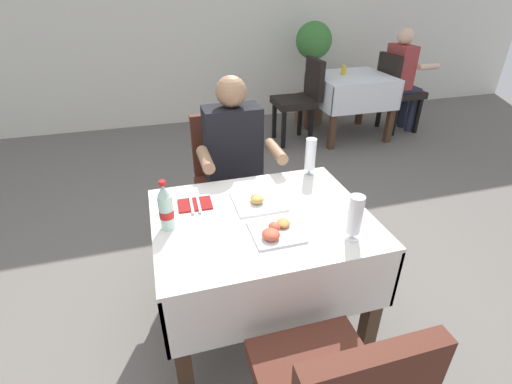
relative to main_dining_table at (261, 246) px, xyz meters
name	(u,v)px	position (x,y,z in m)	size (l,w,h in m)	color
ground_plane	(239,316)	(-0.11, 0.09, -0.57)	(11.00, 11.00, 0.00)	#66605B
main_dining_table	(261,246)	(0.00, 0.00, 0.00)	(1.04, 0.83, 0.75)	white
chair_far_diner_seat	(228,178)	(0.00, 0.81, -0.02)	(0.44, 0.50, 0.97)	#4C2319
seated_diner_far	(235,164)	(0.03, 0.70, 0.14)	(0.50, 0.46, 1.26)	#282D42
plate_near_camera	(276,231)	(0.02, -0.16, 0.20)	(0.23, 0.23, 0.05)	white
plate_far_diner	(258,201)	(0.02, 0.12, 0.19)	(0.25, 0.25, 0.05)	white
beer_glass_left	(310,156)	(0.40, 0.35, 0.30)	(0.07, 0.07, 0.22)	white
beer_glass_middle	(355,218)	(0.33, -0.28, 0.29)	(0.07, 0.07, 0.21)	white
cola_bottle_primary	(166,208)	(-0.44, 0.03, 0.29)	(0.07, 0.07, 0.24)	silver
napkin_cutlery_set	(195,204)	(-0.30, 0.19, 0.19)	(0.17, 0.19, 0.01)	maroon
background_dining_table	(350,91)	(1.92, 2.60, -0.01)	(0.88, 0.81, 0.75)	white
background_chair_left	(301,96)	(1.27, 2.60, -0.02)	(0.50, 0.44, 0.97)	black
background_chair_right	(397,88)	(2.56, 2.60, -0.02)	(0.50, 0.44, 0.97)	black
background_patron	(403,75)	(2.61, 2.60, 0.14)	(0.46, 0.50, 1.26)	#282D42
background_table_tumbler	(343,70)	(1.83, 2.67, 0.24)	(0.06, 0.06, 0.11)	gold
potted_plant_corner	(312,67)	(1.66, 3.21, 0.17)	(0.46, 0.46, 1.30)	brown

